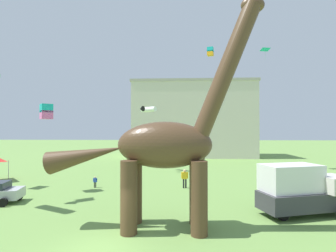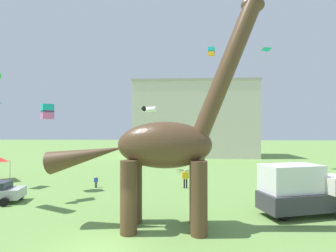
% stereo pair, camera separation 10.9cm
% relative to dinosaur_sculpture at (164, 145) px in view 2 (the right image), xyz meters
% --- Properties ---
extents(ground_plane, '(240.00, 240.00, 0.00)m').
position_rel_dinosaur_sculpture_xyz_m(ground_plane, '(-2.68, -2.81, -4.59)').
color(ground_plane, '#6B9347').
extents(dinosaur_sculpture, '(12.14, 2.57, 12.69)m').
position_rel_dinosaur_sculpture_xyz_m(dinosaur_sculpture, '(0.00, 0.00, 0.00)').
color(dinosaur_sculpture, '#513823').
rests_on(dinosaur_sculpture, ground_plane).
extents(parked_box_truck, '(5.96, 3.57, 3.20)m').
position_rel_dinosaur_sculpture_xyz_m(parked_box_truck, '(8.62, 2.63, -2.94)').
color(parked_box_truck, '#38383D').
rests_on(parked_box_truck, ground_plane).
extents(person_strolling_adult, '(0.40, 0.17, 1.06)m').
position_rel_dinosaur_sculpture_xyz_m(person_strolling_adult, '(-7.03, 9.57, -3.95)').
color(person_strolling_adult, black).
rests_on(person_strolling_adult, ground_plane).
extents(person_far_spectator, '(0.65, 0.29, 1.73)m').
position_rel_dinosaur_sculpture_xyz_m(person_far_spectator, '(1.31, 9.87, -3.54)').
color(person_far_spectator, black).
rests_on(person_far_spectator, ground_plane).
extents(person_near_flyer, '(0.63, 0.28, 1.68)m').
position_rel_dinosaur_sculpture_xyz_m(person_near_flyer, '(8.48, 7.49, -3.57)').
color(person_near_flyer, '#6B6056').
rests_on(person_near_flyer, ground_plane).
extents(kite_mid_center, '(1.38, 1.14, 1.52)m').
position_rel_dinosaur_sculpture_xyz_m(kite_mid_center, '(12.55, 21.74, 11.82)').
color(kite_mid_center, '#19B2B7').
extents(kite_high_right, '(0.92, 0.92, 1.04)m').
position_rel_dinosaur_sculpture_xyz_m(kite_high_right, '(4.72, 18.78, 10.77)').
color(kite_high_right, '#19B2B7').
extents(kite_mid_right, '(2.38, 2.48, 0.70)m').
position_rel_dinosaur_sculpture_xyz_m(kite_mid_right, '(-3.45, 19.44, 3.49)').
color(kite_mid_right, white).
extents(kite_near_low, '(1.31, 1.31, 1.33)m').
position_rel_dinosaur_sculpture_xyz_m(kite_near_low, '(-10.91, 8.02, 2.43)').
color(kite_near_low, '#19B2B7').
extents(background_building_block, '(24.22, 10.22, 14.96)m').
position_rel_dinosaur_sculpture_xyz_m(background_building_block, '(3.49, 38.89, 2.90)').
color(background_building_block, beige).
rests_on(background_building_block, ground_plane).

